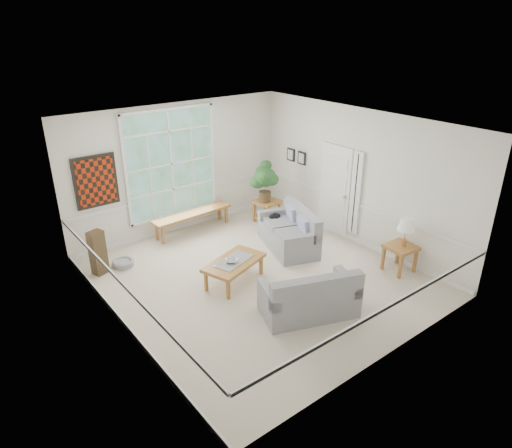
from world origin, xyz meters
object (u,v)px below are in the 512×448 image
at_px(loveseat_front, 309,291).
at_px(end_table, 267,211).
at_px(loveseat_right, 288,229).
at_px(side_table, 399,258).
at_px(coffee_table, 234,271).

height_order(loveseat_front, end_table, loveseat_front).
height_order(loveseat_right, side_table, loveseat_right).
relative_size(loveseat_right, loveseat_front, 1.03).
relative_size(coffee_table, end_table, 2.21).
height_order(loveseat_right, coffee_table, loveseat_right).
distance_m(coffee_table, side_table, 3.32).
bearing_deg(loveseat_front, end_table, 82.19).
xyz_separation_m(end_table, side_table, (0.55, -3.55, 0.00)).
height_order(end_table, side_table, side_table).
bearing_deg(side_table, loveseat_right, 116.56).
bearing_deg(coffee_table, side_table, -48.40).
bearing_deg(loveseat_front, side_table, 19.48).
bearing_deg(coffee_table, loveseat_front, -93.66).
bearing_deg(end_table, loveseat_front, -118.60).
height_order(coffee_table, side_table, side_table).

